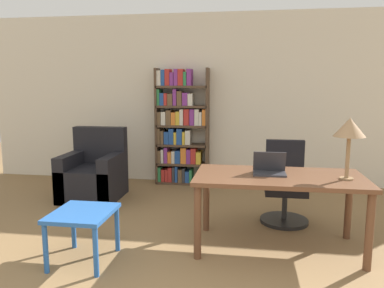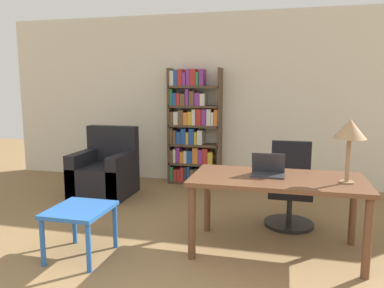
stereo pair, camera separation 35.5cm
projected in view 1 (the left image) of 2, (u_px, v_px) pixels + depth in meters
The scene contains 8 objects.
wall_back at pixel (226, 100), 5.97m from camera, with size 8.00×0.06×2.70m.
desk at pixel (279, 185), 3.57m from camera, with size 1.59×0.81×0.73m.
laptop at pixel (269, 169), 3.61m from camera, with size 0.31×0.22×0.22m.
table_lamp at pixel (350, 129), 3.33m from camera, with size 0.28×0.28×0.56m.
office_chair at pixel (285, 187), 4.35m from camera, with size 0.55×0.55×0.94m.
side_table_blue at pixel (83, 219), 3.33m from camera, with size 0.51×0.58×0.47m.
armchair at pixel (94, 176), 5.27m from camera, with size 0.77×0.80×0.98m.
bookshelf at pixel (180, 128), 5.96m from camera, with size 0.84×0.28×1.84m.
Camera 1 is at (0.37, -1.49, 1.57)m, focal length 35.00 mm.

